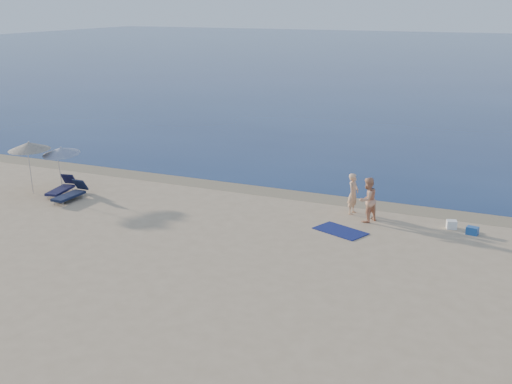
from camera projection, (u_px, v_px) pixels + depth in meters
The scene contains 11 objects.
sea at pixel (475, 57), 100.26m from camera, with size 240.00×160.00×0.01m, color #0C204C.
wet_sand_strip at pixel (292, 194), 29.69m from camera, with size 240.00×1.60×0.00m, color #847254.
person_left at pixel (353, 194), 26.78m from camera, with size 0.63×0.41×1.73m, color #DCA77B.
person_right at pixel (367, 200), 25.80m from camera, with size 0.89×0.70×1.84m, color tan.
beach_towel at pixel (340, 231), 24.93m from camera, with size 1.99×1.10×0.03m, color #0F164F.
white_bag at pixel (452, 225), 25.20m from camera, with size 0.38×0.33×0.33m, color white.
blue_cooler at pixel (472, 231), 24.55m from camera, with size 0.43×0.31×0.31m, color #1D50A0.
umbrella_near at pixel (61, 151), 29.60m from camera, with size 1.72×1.74×2.23m.
umbrella_far at pixel (29, 146), 29.26m from camera, with size 2.17×2.17×2.51m.
lounger_left at pixel (62, 188), 29.57m from camera, with size 0.93×1.94×0.82m.
lounger_right at pixel (71, 194), 28.70m from camera, with size 0.63×1.88×0.83m.
Camera 1 is at (9.98, -7.25, 8.65)m, focal length 45.00 mm.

